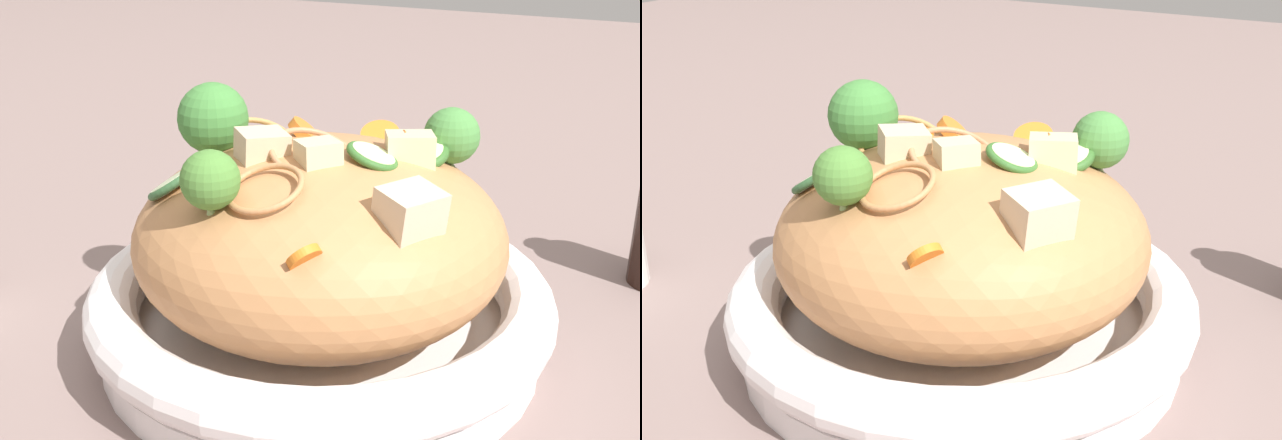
% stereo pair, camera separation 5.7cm
% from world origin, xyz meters
% --- Properties ---
extents(ground_plane, '(3.00, 3.00, 0.00)m').
position_xyz_m(ground_plane, '(0.00, 0.00, 0.00)').
color(ground_plane, slate).
extents(serving_bowl, '(0.33, 0.33, 0.06)m').
position_xyz_m(serving_bowl, '(0.00, 0.00, 0.03)').
color(serving_bowl, white).
rests_on(serving_bowl, ground_plane).
extents(noodle_heap, '(0.25, 0.25, 0.14)m').
position_xyz_m(noodle_heap, '(0.00, 0.00, 0.09)').
color(noodle_heap, '#B87D4C').
rests_on(noodle_heap, serving_bowl).
extents(broccoli_florets, '(0.20, 0.20, 0.07)m').
position_xyz_m(broccoli_florets, '(0.03, -0.00, 0.15)').
color(broccoli_florets, '#9FBC74').
rests_on(broccoli_florets, serving_bowl).
extents(carrot_coins, '(0.10, 0.22, 0.05)m').
position_xyz_m(carrot_coins, '(-0.01, -0.03, 0.14)').
color(carrot_coins, orange).
rests_on(carrot_coins, serving_bowl).
extents(zucchini_slices, '(0.18, 0.14, 0.04)m').
position_xyz_m(zucchini_slices, '(0.00, 0.00, 0.14)').
color(zucchini_slices, beige).
rests_on(zucchini_slices, serving_bowl).
extents(chicken_chunks, '(0.16, 0.12, 0.04)m').
position_xyz_m(chicken_chunks, '(-0.03, 0.02, 0.14)').
color(chicken_chunks, beige).
rests_on(chicken_chunks, serving_bowl).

